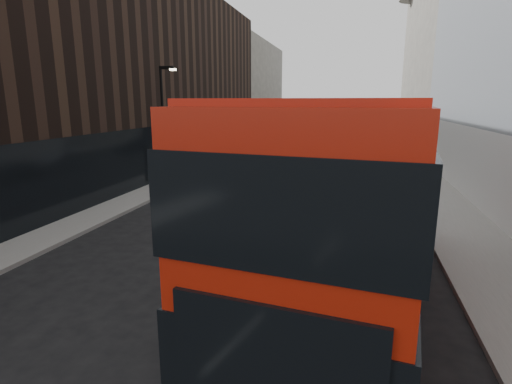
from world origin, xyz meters
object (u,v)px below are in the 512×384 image
Objects in this scene: grey_bus at (358,128)px; car_c at (331,151)px; car_a at (310,185)px; car_b at (321,170)px; red_bus at (355,193)px; street_lamp at (164,117)px.

grey_bus is 2.50× the size of car_c.
car_a is 15.19m from car_c.
red_bus is at bearing -83.64° from car_b.
car_b is at bearing 20.82° from street_lamp.
red_bus is 1.13× the size of grey_bus.
red_bus is at bearing -85.97° from car_c.
street_lamp is 17.20m from car_c.
car_b is 10.54m from car_c.
street_lamp is 0.54× the size of red_bus.
grey_bus reaches higher than car_c.
street_lamp is 1.93× the size of car_a.
red_bus is 11.83m from car_a.
car_c is at bearing 102.01° from red_bus.
red_bus is at bearing -47.54° from street_lamp.
street_lamp is 16.99m from red_bus.
street_lamp is 1.52× the size of car_c.
grey_bus reaches higher than car_a.
red_bus is 16.31m from car_b.
red_bus is at bearing -85.57° from car_a.
car_b is at bearing -90.59° from car_c.
car_a is (-2.47, -29.28, -1.35)m from grey_bus.
red_bus is 2.83× the size of car_c.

